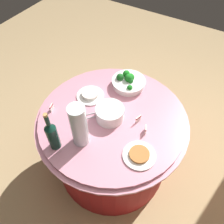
{
  "coord_description": "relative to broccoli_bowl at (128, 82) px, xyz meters",
  "views": [
    {
      "loc": [
        0.91,
        0.55,
        2.08
      ],
      "look_at": [
        0.0,
        0.0,
        0.79
      ],
      "focal_mm": 36.71,
      "sensor_mm": 36.0,
      "label": 1
    }
  ],
  "objects": [
    {
      "name": "ground_plane",
      "position": [
        0.35,
        0.05,
        -0.78
      ],
      "size": [
        6.0,
        6.0,
        0.0
      ],
      "primitive_type": "plane",
      "color": "tan"
    },
    {
      "name": "buffet_table",
      "position": [
        0.35,
        0.05,
        -0.41
      ],
      "size": [
        1.16,
        1.16,
        0.74
      ],
      "color": "maroon",
      "rests_on": "ground_plane"
    },
    {
      "name": "broccoli_bowl",
      "position": [
        0.0,
        0.0,
        0.0
      ],
      "size": [
        0.28,
        0.28,
        0.12
      ],
      "color": "white",
      "rests_on": "buffet_table"
    },
    {
      "name": "plate_stack",
      "position": [
        0.37,
        0.05,
        0.01
      ],
      "size": [
        0.21,
        0.21,
        0.1
      ],
      "color": "white",
      "rests_on": "buffet_table"
    },
    {
      "name": "wine_bottle",
      "position": [
        0.77,
        -0.14,
        0.09
      ],
      "size": [
        0.07,
        0.07,
        0.34
      ],
      "color": "#0F2F25",
      "rests_on": "buffet_table"
    },
    {
      "name": "decorative_fruit_vase",
      "position": [
        0.64,
        -0.02,
        0.11
      ],
      "size": [
        0.11,
        0.11,
        0.34
      ],
      "color": "silver",
      "rests_on": "buffet_table"
    },
    {
      "name": "serving_tongs",
      "position": [
        0.45,
        -0.1,
        -0.04
      ],
      "size": [
        0.15,
        0.14,
        0.01
      ],
      "color": "silver",
      "rests_on": "buffet_table"
    },
    {
      "name": "food_plate_peanuts",
      "position": [
        0.55,
        0.38,
        -0.03
      ],
      "size": [
        0.22,
        0.22,
        0.03
      ],
      "color": "white",
      "rests_on": "buffet_table"
    },
    {
      "name": "food_plate_rice",
      "position": [
        0.26,
        -0.2,
        -0.03
      ],
      "size": [
        0.22,
        0.22,
        0.04
      ],
      "color": "white",
      "rests_on": "buffet_table"
    },
    {
      "name": "label_placard_front",
      "position": [
        0.35,
        0.33,
        -0.01
      ],
      "size": [
        0.05,
        0.03,
        0.05
      ],
      "color": "white",
      "rests_on": "buffet_table"
    },
    {
      "name": "label_placard_mid",
      "position": [
        0.3,
        0.24,
        -0.01
      ],
      "size": [
        0.05,
        0.02,
        0.05
      ],
      "color": "white",
      "rests_on": "buffet_table"
    },
    {
      "name": "label_placard_rear",
      "position": [
        0.53,
        -0.37,
        -0.01
      ],
      "size": [
        0.05,
        0.02,
        0.05
      ],
      "color": "white",
      "rests_on": "buffet_table"
    }
  ]
}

